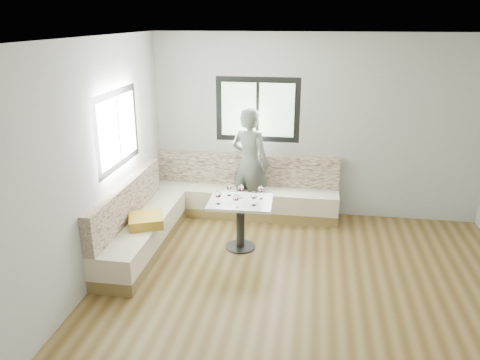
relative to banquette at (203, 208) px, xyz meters
name	(u,v)px	position (x,y,z in m)	size (l,w,h in m)	color
room	(307,178)	(1.51, -1.55, 1.08)	(5.01, 5.01, 2.81)	brown
banquette	(203,208)	(0.00, 0.00, 0.00)	(2.90, 2.80, 0.95)	olive
table	(240,213)	(0.65, -0.52, 0.18)	(0.86, 0.68, 0.69)	black
person	(250,163)	(0.62, 0.57, 0.54)	(0.64, 0.42, 1.75)	#565C55
olive_ramekin	(235,196)	(0.56, -0.42, 0.37)	(0.09, 0.09, 0.03)	white
wine_glass_a	(218,195)	(0.38, -0.67, 0.49)	(0.08, 0.08, 0.19)	white
wine_glass_b	(236,198)	(0.63, -0.75, 0.49)	(0.08, 0.08, 0.19)	white
wine_glass_c	(254,196)	(0.84, -0.64, 0.49)	(0.08, 0.08, 0.19)	white
wine_glass_d	(241,188)	(0.63, -0.40, 0.49)	(0.08, 0.08, 0.19)	white
wine_glass_e	(261,190)	(0.90, -0.40, 0.49)	(0.08, 0.08, 0.19)	white
wine_glass_f	(229,187)	(0.47, -0.35, 0.49)	(0.08, 0.08, 0.19)	white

